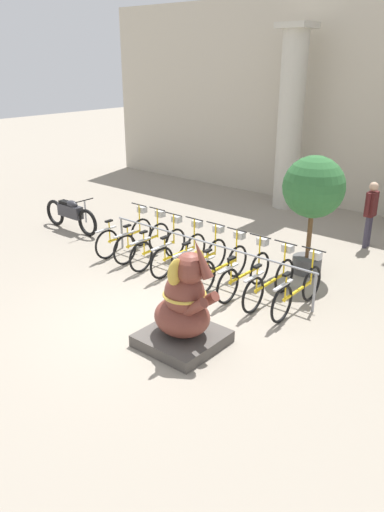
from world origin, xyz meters
The scene contains 17 objects.
ground_plane centered at (0.00, 0.00, 0.00)m, with size 60.00×60.00×0.00m, color gray.
building_facade centered at (0.00, 8.60, 3.00)m, with size 20.00×0.20×6.00m.
column_left centered at (-1.95, 7.60, 2.62)m, with size 0.92×0.92×5.16m.
bike_rack centered at (-0.60, 1.95, 0.63)m, with size 5.14×0.05×0.77m.
bicycle_0 centered at (-2.87, 1.85, 0.41)m, with size 0.48×1.78×1.06m.
bicycle_1 centered at (-2.30, 1.87, 0.41)m, with size 0.48×1.78×1.06m.
bicycle_2 centered at (-1.73, 1.81, 0.41)m, with size 0.48×1.78×1.06m.
bicycle_3 centered at (-1.17, 1.85, 0.41)m, with size 0.48×1.78×1.06m.
bicycle_4 centered at (-0.60, 1.86, 0.41)m, with size 0.48×1.78×1.06m.
bicycle_5 centered at (-0.03, 1.83, 0.41)m, with size 0.48×1.78×1.06m.
bicycle_6 centered at (0.54, 1.81, 0.41)m, with size 0.48×1.78×1.06m.
bicycle_7 centered at (1.11, 1.80, 0.41)m, with size 0.48×1.78×1.06m.
bicycle_8 centered at (1.67, 1.83, 0.41)m, with size 0.48×1.78×1.06m.
elephant_statue centered at (0.88, -0.39, 0.63)m, with size 1.20×1.20×1.89m.
motorcycle centered at (-5.11, 1.97, 0.47)m, with size 2.08×0.55×0.95m.
person_pedestrian centered at (1.36, 5.79, 0.95)m, with size 0.21×0.47×1.60m.
potted_tree centered at (0.97, 3.49, 1.75)m, with size 1.26×1.26×2.49m.
Camera 1 is at (5.40, -5.59, 4.29)m, focal length 35.00 mm.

